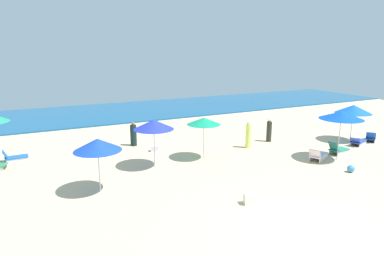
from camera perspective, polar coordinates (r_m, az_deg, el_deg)
name	(u,v)px	position (r m, az deg, el deg)	size (l,w,h in m)	color
ground_plane	(324,241)	(11.95, 21.47, -17.35)	(60.00, 60.00, 0.00)	beige
ocean	(121,112)	(32.90, -11.97, 2.73)	(60.00, 10.58, 0.12)	#155487
umbrella_0	(97,145)	(14.36, -15.74, -2.74)	(1.99, 1.99, 2.33)	silver
umbrella_1	(154,125)	(16.89, -6.51, 0.59)	(2.03, 2.03, 2.48)	silver
umbrella_2	(341,115)	(19.51, 24.01, 1.99)	(2.30, 2.30, 2.69)	silver
lounge_chair_2_0	(318,155)	(19.54, 20.58, -4.36)	(1.58, 1.15, 0.74)	silver
lounge_chair_2_1	(338,149)	(21.04, 23.52, -3.35)	(1.30, 0.72, 0.79)	silver
umbrella_3	(353,109)	(24.13, 25.70, 2.90)	(2.28, 2.28, 2.39)	silver
lounge_chair_3_0	(371,137)	(24.93, 28.05, -1.42)	(1.47, 1.25, 0.73)	silver
lounge_chair_3_1	(358,141)	(23.64, 26.30, -2.06)	(1.60, 1.07, 0.58)	silver
lounge_chair_4_0	(14,157)	(20.56, -27.89, -4.36)	(1.25, 0.67, 0.64)	silver
umbrella_5	(204,121)	(18.15, 2.01, 1.17)	(1.84, 1.84, 2.30)	silver
beachgoer_0	(269,131)	(22.43, 12.94, -0.49)	(0.43, 0.43, 1.52)	#2D2F29
beachgoer_1	(248,136)	(20.75, 9.52, -1.26)	(0.46, 0.46, 1.64)	#DEF068
beachgoer_2	(133,135)	(21.24, -9.90, -1.15)	(0.56, 0.56, 1.52)	#132829
cooler_box_0	(251,199)	(13.60, 10.02, -11.73)	(0.59, 0.34, 0.41)	white
cooler_box_1	(155,149)	(20.02, -6.36, -3.49)	(0.45, 0.35, 0.33)	white
beach_ball_2	(351,169)	(18.33, 25.34, -6.26)	(0.36, 0.36, 0.36)	#3B8AD6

